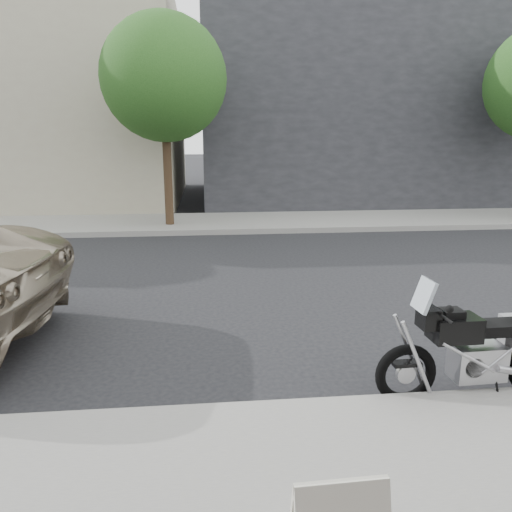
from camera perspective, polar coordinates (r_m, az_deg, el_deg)
The scene contains 6 objects.
ground at distance 8.85m, azimuth 0.72°, elevation -3.89°, with size 120.00×120.00×0.00m, color black.
far_sidewalk at distance 15.14m, azimuth -2.08°, elevation 3.86°, with size 44.00×3.00×0.15m, color gray.
far_building_dark at distance 23.29m, azimuth 14.72°, elevation 15.38°, with size 16.00×11.00×7.00m.
far_building_cream at distance 23.34m, azimuth -27.02°, elevation 15.60°, with size 14.00×11.00×8.00m.
street_tree_mid at distance 14.49m, azimuth -10.49°, elevation 19.34°, with size 3.40×3.40×5.70m.
motorcycle at distance 5.74m, azimuth 24.79°, elevation -9.26°, with size 2.09×0.72×1.32m.
Camera 1 is at (0.96, 8.38, 2.70)m, focal length 35.00 mm.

